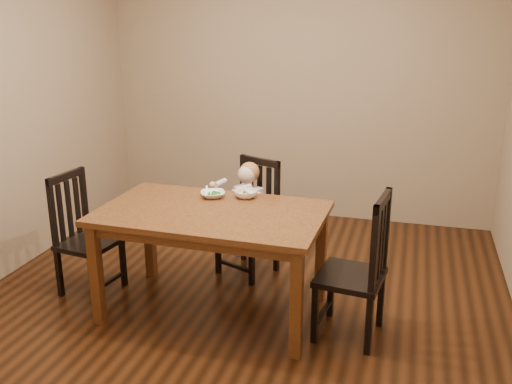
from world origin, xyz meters
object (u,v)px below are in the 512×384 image
(toddler, at_px, (247,206))
(bowl_veg, at_px, (246,194))
(bowl_peas, at_px, (213,194))
(chair_child, at_px, (251,219))
(chair_left, at_px, (84,236))
(chair_right, at_px, (358,270))
(dining_table, at_px, (212,223))

(toddler, height_order, bowl_veg, bowl_veg)
(toddler, xyz_separation_m, bowl_veg, (0.09, -0.36, 0.23))
(bowl_peas, bearing_deg, chair_child, 70.77)
(chair_child, height_order, toddler, chair_child)
(chair_child, height_order, chair_left, chair_child)
(chair_right, relative_size, bowl_veg, 5.80)
(toddler, height_order, bowl_peas, same)
(chair_right, bearing_deg, chair_left, 94.58)
(dining_table, relative_size, bowl_veg, 9.11)
(chair_child, bearing_deg, toddler, 90.00)
(chair_left, distance_m, chair_right, 2.11)
(chair_left, relative_size, bowl_veg, 5.42)
(chair_left, distance_m, toddler, 1.30)
(dining_table, distance_m, bowl_veg, 0.39)
(dining_table, bearing_deg, bowl_peas, 108.15)
(dining_table, distance_m, chair_right, 1.06)
(dining_table, relative_size, chair_left, 1.68)
(toddler, relative_size, bowl_peas, 2.72)
(dining_table, height_order, bowl_veg, bowl_veg)
(toddler, bearing_deg, chair_child, -90.00)
(chair_child, relative_size, bowl_peas, 5.32)
(chair_right, distance_m, bowl_veg, 1.03)
(chair_right, xyz_separation_m, toddler, (-0.98, 0.76, 0.10))
(dining_table, xyz_separation_m, chair_child, (0.07, 0.74, -0.23))
(chair_left, xyz_separation_m, chair_right, (2.11, -0.11, 0.03))
(toddler, bearing_deg, dining_table, 107.85)
(chair_child, bearing_deg, dining_table, 106.71)
(chair_child, bearing_deg, chair_left, 53.24)
(chair_child, height_order, bowl_peas, chair_child)
(dining_table, bearing_deg, chair_child, 84.61)
(chair_child, relative_size, toddler, 1.95)
(chair_child, distance_m, toddler, 0.13)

